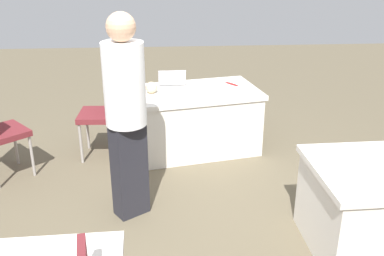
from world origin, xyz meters
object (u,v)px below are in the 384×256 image
(table_foreground, at_px, (195,120))
(scissors_red, at_px, (232,84))
(laptop_silver, at_px, (173,86))
(person_presenter, at_px, (126,108))
(yarn_ball, at_px, (151,88))
(chair_tucked_right, at_px, (105,109))

(table_foreground, bearing_deg, scissors_red, -156.36)
(table_foreground, bearing_deg, laptop_silver, -9.29)
(scissors_red, bearing_deg, laptop_silver, -114.13)
(table_foreground, height_order, person_presenter, person_presenter)
(yarn_ball, distance_m, scissors_red, 0.97)
(table_foreground, distance_m, yarn_ball, 0.65)
(yarn_ball, bearing_deg, person_presenter, 81.65)
(chair_tucked_right, height_order, yarn_ball, chair_tucked_right)
(table_foreground, distance_m, person_presenter, 1.61)
(person_presenter, bearing_deg, scissors_red, -160.56)
(laptop_silver, bearing_deg, person_presenter, 72.20)
(table_foreground, height_order, yarn_ball, yarn_ball)
(chair_tucked_right, relative_size, yarn_ball, 7.60)
(scissors_red, bearing_deg, chair_tucked_right, -114.84)
(yarn_ball, bearing_deg, table_foreground, -172.01)
(table_foreground, relative_size, scissors_red, 8.74)
(table_foreground, height_order, laptop_silver, laptop_silver)
(yarn_ball, bearing_deg, chair_tucked_right, 4.57)
(table_foreground, xyz_separation_m, yarn_ball, (0.48, 0.07, 0.42))
(laptop_silver, bearing_deg, scissors_red, -168.01)
(table_foreground, height_order, chair_tucked_right, chair_tucked_right)
(table_foreground, xyz_separation_m, person_presenter, (0.67, 1.32, 0.64))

